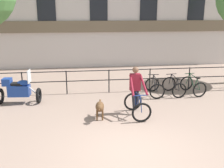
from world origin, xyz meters
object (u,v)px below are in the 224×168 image
(cyclist_with_bike, at_px, (136,94))
(parked_motorcycle, at_px, (19,90))
(parked_bicycle_mid_left, at_px, (174,87))
(dog, at_px, (100,107))
(parked_bicycle_mid_right, at_px, (193,86))
(parked_bicycle_near_lamp, at_px, (155,87))

(cyclist_with_bike, height_order, parked_motorcycle, cyclist_with_bike)
(cyclist_with_bike, relative_size, parked_bicycle_mid_left, 1.46)
(dog, relative_size, parked_bicycle_mid_left, 0.79)
(dog, distance_m, parked_bicycle_mid_right, 4.90)
(cyclist_with_bike, relative_size, parked_motorcycle, 1.02)
(parked_bicycle_mid_right, bearing_deg, parked_bicycle_near_lamp, -8.76)
(parked_bicycle_mid_left, bearing_deg, cyclist_with_bike, 39.05)
(dog, distance_m, parked_bicycle_near_lamp, 3.46)
(dog, bearing_deg, parked_bicycle_mid_left, 40.61)
(dog, xyz_separation_m, parked_bicycle_mid_right, (4.32, 2.31, -0.07))
(dog, bearing_deg, parked_motorcycle, 153.91)
(parked_motorcycle, relative_size, parked_bicycle_mid_left, 1.43)
(cyclist_with_bike, xyz_separation_m, parked_bicycle_near_lamp, (1.27, 2.06, -0.41))
(parked_motorcycle, bearing_deg, cyclist_with_bike, -107.19)
(dog, xyz_separation_m, parked_motorcycle, (-3.04, 1.97, 0.14))
(dog, xyz_separation_m, parked_bicycle_near_lamp, (2.58, 2.31, -0.07))
(cyclist_with_bike, height_order, dog, cyclist_with_bike)
(parked_bicycle_near_lamp, bearing_deg, cyclist_with_bike, 62.39)
(parked_motorcycle, height_order, parked_bicycle_near_lamp, parked_motorcycle)
(parked_bicycle_mid_left, distance_m, parked_bicycle_mid_right, 0.87)
(parked_bicycle_near_lamp, bearing_deg, parked_motorcycle, 7.52)
(parked_bicycle_mid_right, bearing_deg, parked_motorcycle, -6.16)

